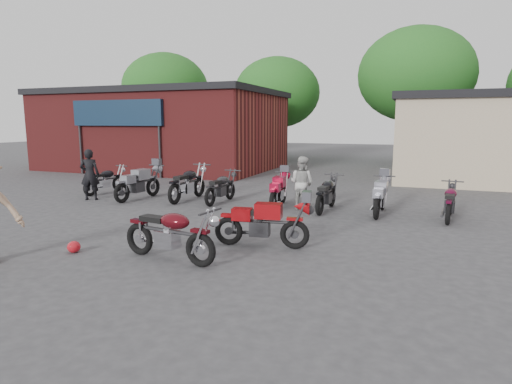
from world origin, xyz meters
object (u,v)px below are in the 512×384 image
(person_light, at_px, (302,183))
(row_bike_4, at_px, (279,189))
(row_bike_2, at_px, (188,182))
(helmet, at_px, (74,247))
(person_dark, at_px, (90,175))
(row_bike_3, at_px, (221,186))
(sportbike, at_px, (263,221))
(row_bike_5, at_px, (327,192))
(row_bike_1, at_px, (139,181))
(row_bike_0, at_px, (105,179))
(row_bike_7, at_px, (450,200))
(row_bike_6, at_px, (380,195))
(vintage_motorcycle, at_px, (170,230))

(person_light, distance_m, row_bike_4, 0.78)
(row_bike_2, bearing_deg, helmet, -171.33)
(person_dark, xyz_separation_m, row_bike_3, (4.29, 1.09, -0.31))
(sportbike, xyz_separation_m, person_dark, (-7.25, 3.11, 0.29))
(row_bike_2, height_order, row_bike_5, row_bike_2)
(row_bike_3, height_order, row_bike_4, row_bike_4)
(row_bike_3, bearing_deg, row_bike_1, 101.20)
(row_bike_1, distance_m, row_bike_4, 4.82)
(row_bike_0, xyz_separation_m, row_bike_2, (3.50, -0.15, 0.10))
(person_light, bearing_deg, row_bike_3, 15.15)
(sportbike, height_order, row_bike_2, row_bike_2)
(helmet, relative_size, person_dark, 0.15)
(row_bike_0, height_order, row_bike_2, row_bike_2)
(person_dark, xyz_separation_m, row_bike_7, (11.02, 1.04, -0.32))
(row_bike_6, bearing_deg, sportbike, 156.50)
(row_bike_1, bearing_deg, helmet, -150.04)
(vintage_motorcycle, xyz_separation_m, row_bike_3, (-1.65, 5.66, -0.05))
(person_light, height_order, row_bike_3, person_light)
(helmet, relative_size, row_bike_7, 0.14)
(vintage_motorcycle, xyz_separation_m, person_dark, (-5.94, 4.57, 0.26))
(row_bike_0, height_order, row_bike_6, row_bike_6)
(person_dark, relative_size, row_bike_7, 0.94)
(row_bike_2, xyz_separation_m, row_bike_4, (3.17, -0.05, -0.07))
(row_bike_1, distance_m, row_bike_5, 6.29)
(person_dark, distance_m, person_light, 7.05)
(row_bike_0, bearing_deg, person_light, -84.41)
(row_bike_0, xyz_separation_m, row_bike_4, (6.67, -0.19, 0.03))
(sportbike, bearing_deg, person_light, 85.23)
(sportbike, relative_size, helmet, 7.52)
(helmet, height_order, row_bike_6, row_bike_6)
(helmet, xyz_separation_m, row_bike_7, (7.16, 5.85, 0.41))
(row_bike_4, bearing_deg, helmet, 152.64)
(row_bike_1, bearing_deg, row_bike_2, -69.34)
(vintage_motorcycle, xyz_separation_m, row_bike_6, (3.29, 5.64, -0.03))
(row_bike_0, distance_m, row_bike_7, 11.44)
(sportbike, height_order, person_dark, person_dark)
(person_light, bearing_deg, row_bike_4, 12.34)
(person_dark, bearing_deg, row_bike_6, 159.85)
(row_bike_3, xyz_separation_m, row_bike_6, (4.94, -0.02, 0.02))
(row_bike_1, bearing_deg, person_light, -80.66)
(helmet, relative_size, row_bike_1, 0.12)
(sportbike, height_order, helmet, sportbike)
(helmet, bearing_deg, row_bike_4, 67.83)
(row_bike_4, bearing_deg, row_bike_0, 83.15)
(row_bike_2, xyz_separation_m, row_bike_5, (4.64, -0.06, -0.07))
(row_bike_0, bearing_deg, vintage_motorcycle, -124.77)
(helmet, distance_m, row_bike_7, 9.25)
(row_bike_4, bearing_deg, row_bike_6, -94.76)
(row_bike_4, distance_m, row_bike_5, 1.48)
(person_dark, bearing_deg, row_bike_1, 178.15)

